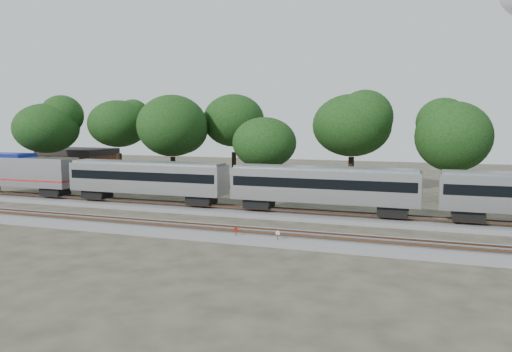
{
  "coord_description": "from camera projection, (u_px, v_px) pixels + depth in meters",
  "views": [
    {
      "loc": [
        16.67,
        -41.14,
        9.33
      ],
      "look_at": [
        0.38,
        5.0,
        4.01
      ],
      "focal_mm": 35.0,
      "sensor_mm": 36.0,
      "label": 1
    }
  ],
  "objects": [
    {
      "name": "tree_3",
      "position": [
        234.0,
        121.0,
        69.0
      ],
      "size": [
        9.67,
        9.67,
        13.64
      ],
      "color": "black",
      "rests_on": "ground"
    },
    {
      "name": "train",
      "position": [
        432.0,
        189.0,
        44.79
      ],
      "size": [
        113.75,
        3.25,
        4.79
      ],
      "color": "#ACAEB3",
      "rests_on": "ground"
    },
    {
      "name": "switch_lever",
      "position": [
        262.0,
        242.0,
        38.18
      ],
      "size": [
        0.56,
        0.42,
        0.3
      ],
      "primitive_type": "cube",
      "rotation": [
        0.0,
        0.0,
        -0.26
      ],
      "color": "#512D19",
      "rests_on": "ground"
    },
    {
      "name": "tree_5",
      "position": [
        352.0,
        126.0,
        64.52
      ],
      "size": [
        9.02,
        9.02,
        12.72
      ],
      "color": "black",
      "rests_on": "ground"
    },
    {
      "name": "switch_stand_white",
      "position": [
        278.0,
        236.0,
        37.87
      ],
      "size": [
        0.35,
        0.12,
        1.11
      ],
      "rotation": [
        0.0,
        0.0,
        -0.26
      ],
      "color": "#512D19",
      "rests_on": "ground"
    },
    {
      "name": "tree_4",
      "position": [
        264.0,
        143.0,
        59.71
      ],
      "size": [
        6.94,
        6.94,
        9.79
      ],
      "color": "black",
      "rests_on": "ground"
    },
    {
      "name": "ground",
      "position": [
        234.0,
        225.0,
        45.09
      ],
      "size": [
        160.0,
        160.0,
        0.0
      ],
      "primitive_type": "plane",
      "color": "#383328",
      "rests_on": "ground"
    },
    {
      "name": "switch_stand_red",
      "position": [
        236.0,
        232.0,
        39.09
      ],
      "size": [
        0.34,
        0.16,
        1.1
      ],
      "rotation": [
        0.0,
        0.0,
        0.38
      ],
      "color": "#512D19",
      "rests_on": "ground"
    },
    {
      "name": "tree_0",
      "position": [
        46.0,
        128.0,
        69.0
      ],
      "size": [
        8.58,
        8.58,
        12.09
      ],
      "color": "black",
      "rests_on": "ground"
    },
    {
      "name": "brick_building",
      "position": [
        78.0,
        164.0,
        79.78
      ],
      "size": [
        10.78,
        7.72,
        5.11
      ],
      "rotation": [
        0.0,
        0.0,
        -0.02
      ],
      "color": "brown",
      "rests_on": "ground"
    },
    {
      "name": "track_near",
      "position": [
        216.0,
        232.0,
        41.32
      ],
      "size": [
        160.0,
        5.0,
        0.73
      ],
      "color": "slate",
      "rests_on": "ground"
    },
    {
      "name": "tree_1",
      "position": [
        118.0,
        124.0,
        70.52
      ],
      "size": [
        9.21,
        9.21,
        12.98
      ],
      "color": "black",
      "rests_on": "ground"
    },
    {
      "name": "track_far",
      "position": [
        256.0,
        212.0,
        50.7
      ],
      "size": [
        160.0,
        5.0,
        0.73
      ],
      "color": "slate",
      "rests_on": "ground"
    },
    {
      "name": "tree_2",
      "position": [
        172.0,
        126.0,
        64.84
      ],
      "size": [
        8.98,
        8.98,
        12.66
      ],
      "color": "black",
      "rests_on": "ground"
    },
    {
      "name": "tree_6",
      "position": [
        453.0,
        137.0,
        58.42
      ],
      "size": [
        7.73,
        7.73,
        10.9
      ],
      "color": "black",
      "rests_on": "ground"
    }
  ]
}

